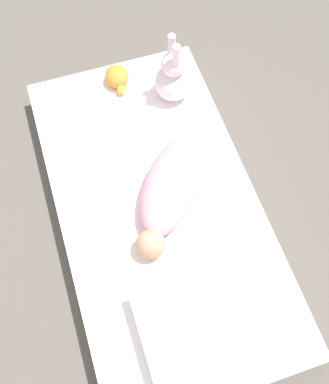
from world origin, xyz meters
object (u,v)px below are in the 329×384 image
at_px(swaddled_baby, 170,190).
at_px(bunny_plush, 173,78).
at_px(pillow, 195,330).
at_px(turtle_plush, 117,77).

distance_m(swaddled_baby, bunny_plush, 0.52).
height_order(swaddled_baby, pillow, swaddled_baby).
relative_size(pillow, bunny_plush, 1.12).
relative_size(swaddled_baby, turtle_plush, 3.41).
height_order(pillow, turtle_plush, pillow).
height_order(bunny_plush, turtle_plush, bunny_plush).
distance_m(pillow, bunny_plush, 1.05).
bearing_deg(swaddled_baby, bunny_plush, -164.23).
bearing_deg(bunny_plush, pillow, -14.43).
height_order(swaddled_baby, turtle_plush, swaddled_baby).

